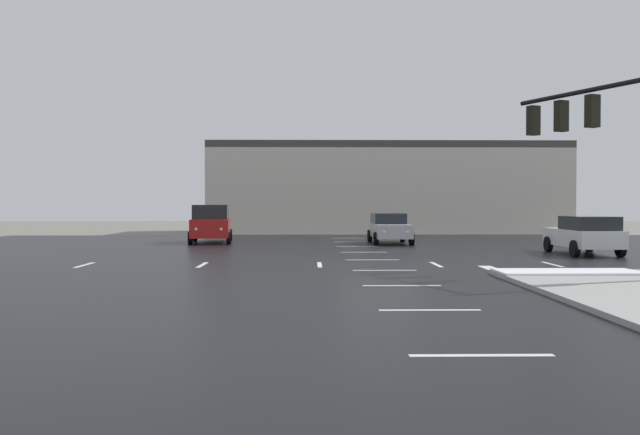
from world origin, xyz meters
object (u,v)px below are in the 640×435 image
(traffic_signal_mast, at_px, (609,134))
(suv_red, at_px, (211,223))
(sedan_silver, at_px, (389,228))
(sedan_white, at_px, (584,234))

(traffic_signal_mast, bearing_deg, suv_red, 15.03)
(traffic_signal_mast, distance_m, sedan_silver, 17.58)
(traffic_signal_mast, relative_size, suv_red, 1.15)
(sedan_white, relative_size, suv_red, 0.92)
(sedan_white, distance_m, suv_red, 18.86)
(suv_red, bearing_deg, sedan_silver, 79.72)
(traffic_signal_mast, height_order, sedan_silver, traffic_signal_mast)
(traffic_signal_mast, height_order, sedan_white, traffic_signal_mast)
(sedan_silver, relative_size, suv_red, 0.92)
(traffic_signal_mast, relative_size, sedan_silver, 1.25)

